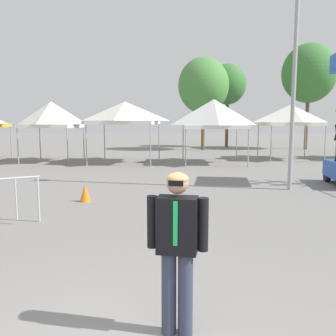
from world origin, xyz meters
name	(u,v)px	position (x,y,z in m)	size (l,w,h in m)	color
canopy_tent_right_of_center	(52,115)	(-6.75, 17.19, 2.67)	(3.01, 3.01, 3.40)	#9E9EA3
canopy_tent_far_right	(125,113)	(-2.55, 16.86, 2.75)	(3.76, 3.76, 3.37)	#9E9EA3
canopy_tent_behind_right	(214,114)	(2.31, 16.80, 2.69)	(3.45, 3.45, 3.49)	#9E9EA3
canopy_tent_left_of_center	(290,115)	(7.11, 18.98, 2.66)	(3.28, 3.28, 3.29)	#9E9EA3
person_foreground	(177,242)	(0.46, 0.63, 1.03)	(0.64, 0.30, 1.78)	#33384C
light_pole_near_lift	(296,34)	(4.20, 9.08, 5.07)	(0.36, 0.36, 9.00)	#9E9EA3
tree_behind_tents_right	(228,85)	(4.68, 29.45, 5.51)	(3.23, 3.23, 7.32)	brown
tree_behind_tents_center	(203,86)	(2.33, 26.03, 5.09)	(4.00, 4.00, 7.30)	brown
tree_behind_tents_left	(309,73)	(10.91, 27.12, 6.14)	(4.31, 4.31, 8.53)	brown
traffic_cone_near_barrier	(85,193)	(-2.24, 7.04, 0.25)	(0.32, 0.32, 0.50)	orange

